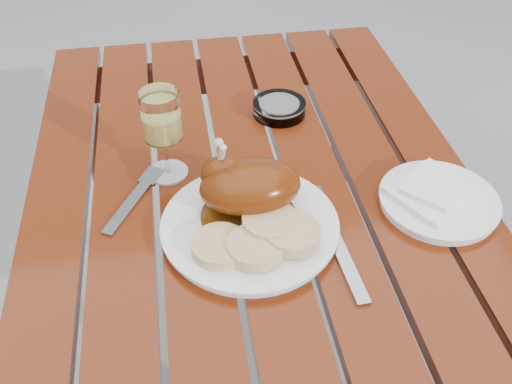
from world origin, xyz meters
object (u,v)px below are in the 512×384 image
table (255,317)px  dinner_plate (250,227)px  ashtray (279,108)px  wine_glass (164,135)px  side_plate (439,201)px

table → dinner_plate: (-0.02, -0.10, 0.38)m
table → ashtray: ashtray is taller
dinner_plate → ashtray: size_ratio=2.64×
table → ashtray: bearing=68.9°
wine_glass → dinner_plate: bearing=-53.8°
wine_glass → side_plate: (0.46, -0.16, -0.08)m
table → side_plate: bearing=-15.9°
table → side_plate: 0.50m
dinner_plate → table: bearing=76.5°
dinner_plate → side_plate: (0.33, 0.01, -0.00)m
wine_glass → ashtray: (0.24, 0.16, -0.07)m
table → wine_glass: (-0.15, 0.07, 0.46)m
table → dinner_plate: 0.40m
dinner_plate → wine_glass: 0.23m
side_plate → wine_glass: bearing=160.5°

